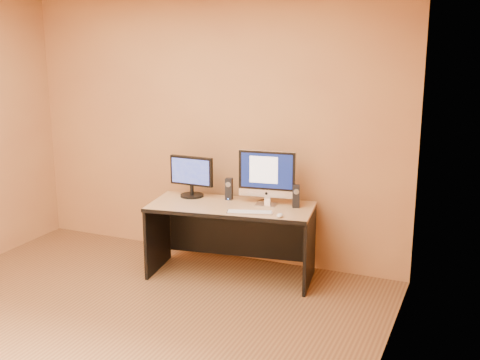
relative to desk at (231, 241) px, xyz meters
The scene contains 11 objects.
floor 1.60m from the desk, 105.87° to the right, with size 4.00×4.00×0.00m, color brown.
walls 1.83m from the desk, 105.87° to the right, with size 4.00×4.00×2.60m, color #AB7A45, non-canonical shape.
desk is the anchor object (origin of this frame).
imac 0.68m from the desk, 26.44° to the left, with size 0.53×0.20×0.51m, color silver, non-canonical shape.
second_monitor 0.73m from the desk, 164.32° to the left, with size 0.45×0.22×0.39m, color black, non-canonical shape.
speaker_left 0.49m from the desk, 119.18° to the left, with size 0.06×0.07×0.21m, color black, non-canonical shape.
speaker_right 0.74m from the desk, 17.18° to the left, with size 0.06×0.07×0.21m, color black, non-canonical shape.
keyboard 0.46m from the desk, 32.31° to the right, with size 0.40×0.11×0.02m, color silver.
mouse 0.67m from the desk, 17.20° to the right, with size 0.05×0.10×0.03m, color silver.
cable_a 0.51m from the desk, 42.44° to the left, with size 0.01×0.01×0.21m, color black.
cable_b 0.49m from the desk, 54.97° to the left, with size 0.01×0.01×0.17m, color black.
Camera 1 is at (2.58, -3.32, 2.24)m, focal length 45.00 mm.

